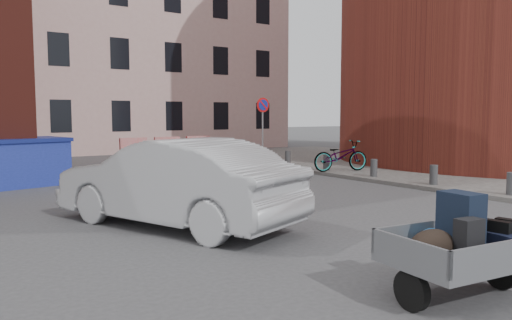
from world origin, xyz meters
TOP-DOWN VIEW (x-y plane):
  - ground at (0.00, 0.00)m, footprint 120.00×120.00m
  - sidewalk at (10.00, 4.00)m, footprint 9.00×24.00m
  - building_pink at (6.00, 22.00)m, footprint 16.00×8.00m
  - no_parking_sign at (6.00, 9.48)m, footprint 0.60×0.09m
  - bollards at (6.00, 3.40)m, footprint 0.22×9.02m
  - barriers at (4.20, 15.00)m, footprint 4.70×0.18m
  - trailer at (-0.97, -4.20)m, footprint 1.71×1.88m
  - dumpster at (-3.83, 8.33)m, footprint 3.61×2.39m
  - silver_car at (-1.98, 1.00)m, footprint 3.36×5.23m
  - bicycle at (6.20, 5.11)m, footprint 2.13×1.21m

SIDE VIEW (x-z plane):
  - ground at x=0.00m, z-range 0.00..0.00m
  - sidewalk at x=10.00m, z-range 0.00..0.12m
  - bollards at x=6.00m, z-range 0.12..0.67m
  - barriers at x=4.20m, z-range 0.00..1.00m
  - trailer at x=-0.97m, z-range 0.01..1.21m
  - bicycle at x=6.20m, z-range 0.12..1.18m
  - dumpster at x=-3.83m, z-range 0.01..1.39m
  - silver_car at x=-1.98m, z-range 0.00..1.63m
  - no_parking_sign at x=6.00m, z-range 0.69..3.34m
  - building_pink at x=6.00m, z-range 0.00..14.00m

